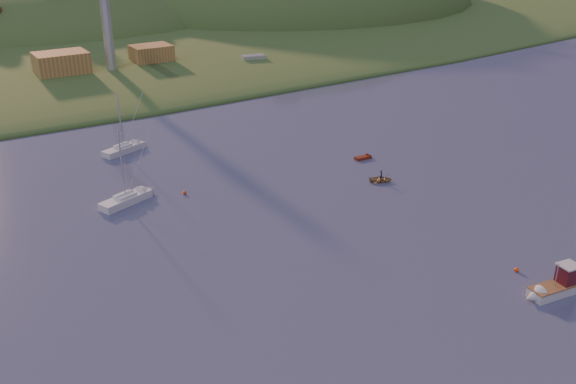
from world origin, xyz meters
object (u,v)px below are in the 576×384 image
fishing_boat (551,288)px  sailboat_far (126,199)px  sailboat_near (123,148)px  canoe (381,179)px  red_tender (366,157)px

fishing_boat → sailboat_far: (-28.68, 44.16, -0.22)m
sailboat_far → sailboat_near: bearing=51.6°
fishing_boat → sailboat_near: sailboat_near is taller
canoe → fishing_boat: bearing=-157.5°
sailboat_far → red_tender: sailboat_far is taller
fishing_boat → red_tender: bearing=-95.1°
sailboat_near → canoe: 41.35m
sailboat_far → canoe: bearing=-40.4°
red_tender → fishing_boat: bearing=-98.8°
sailboat_near → canoe: sailboat_near is taller
sailboat_far → canoe: (33.30, -12.23, -0.33)m
sailboat_near → canoe: bearing=-70.4°
sailboat_near → sailboat_far: bearing=-129.5°
sailboat_near → red_tender: size_ratio=3.12×
fishing_boat → canoe: fishing_boat is taller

